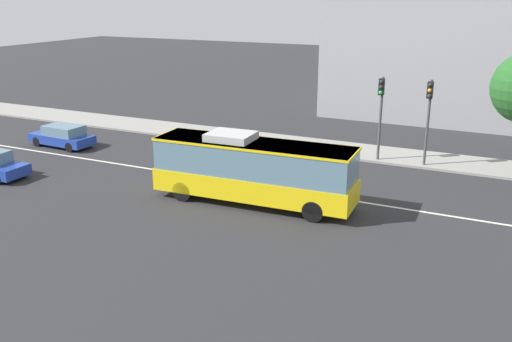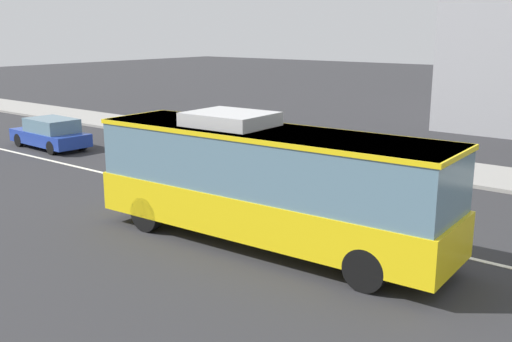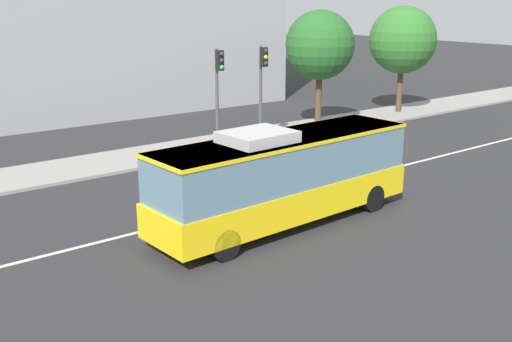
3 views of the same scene
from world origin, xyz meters
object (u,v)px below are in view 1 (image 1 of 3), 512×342
(traffic_light_near_corner, at_px, (429,109))
(traffic_light_mid_block, at_px, (381,105))
(transit_bus, at_px, (253,168))
(sedan_blue, at_px, (63,136))

(traffic_light_near_corner, distance_m, traffic_light_mid_block, 2.76)
(transit_bus, xyz_separation_m, sedan_blue, (-16.16, 4.04, -1.09))
(sedan_blue, bearing_deg, traffic_light_mid_block, -161.89)
(traffic_light_near_corner, relative_size, traffic_light_mid_block, 1.00)
(transit_bus, relative_size, sedan_blue, 2.20)
(traffic_light_mid_block, bearing_deg, traffic_light_near_corner, 90.24)
(sedan_blue, height_order, traffic_light_mid_block, traffic_light_mid_block)
(traffic_light_near_corner, bearing_deg, traffic_light_mid_block, -87.96)
(sedan_blue, xyz_separation_m, traffic_light_near_corner, (22.78, 5.54, 2.84))
(sedan_blue, relative_size, traffic_light_near_corner, 0.88)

